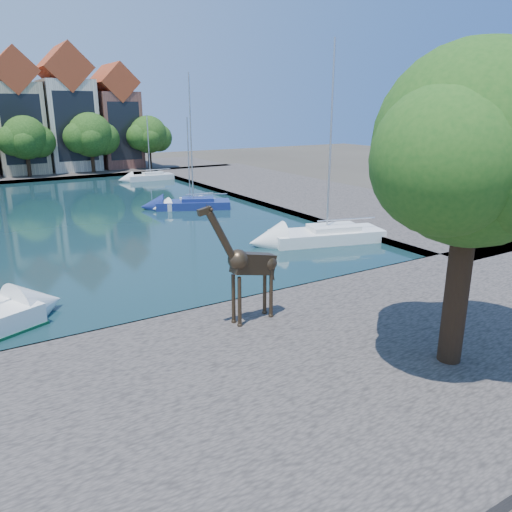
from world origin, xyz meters
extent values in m
plane|color=#38332B|center=(0.00, 0.00, 0.00)|extent=(160.00, 160.00, 0.00)
cube|color=black|center=(0.00, 24.00, 0.04)|extent=(38.00, 50.00, 0.08)
cube|color=#554E4A|center=(0.00, -7.00, 0.25)|extent=(50.00, 14.00, 0.50)
cube|color=#554E4A|center=(0.00, 56.00, 0.25)|extent=(60.00, 16.00, 0.50)
cube|color=#554E4A|center=(25.00, 24.00, 0.25)|extent=(14.00, 52.00, 0.50)
cylinder|color=#332114|center=(7.50, -9.00, 3.25)|extent=(0.80, 0.80, 5.50)
sphere|color=#1E4E16|center=(7.50, -9.00, 7.92)|extent=(6.40, 6.40, 6.40)
sphere|color=#1E4E16|center=(9.42, -8.70, 7.28)|extent=(4.80, 4.80, 4.80)
sphere|color=#1E4E16|center=(5.74, -9.40, 7.60)|extent=(4.48, 4.48, 4.48)
cube|color=#C0B089|center=(2.00, 56.00, 6.25)|extent=(5.88, 9.00, 11.50)
cube|color=#A03520|center=(2.00, 56.00, 13.32)|extent=(5.94, 9.18, 5.94)
cube|color=black|center=(2.00, 51.52, 6.25)|extent=(4.80, 0.05, 8.62)
cube|color=beige|center=(8.50, 56.00, 6.50)|extent=(6.37, 9.00, 12.00)
cube|color=#A03520|center=(8.50, 56.00, 13.93)|extent=(6.43, 9.18, 6.43)
cube|color=black|center=(8.50, 51.52, 6.50)|extent=(5.20, 0.05, 9.00)
cube|color=brown|center=(15.00, 56.00, 5.75)|extent=(5.39, 9.00, 10.50)
cube|color=#A03520|center=(15.00, 56.00, 12.21)|extent=(5.44, 9.18, 5.44)
cube|color=black|center=(15.00, 51.52, 5.75)|extent=(4.40, 0.05, 7.88)
cylinder|color=#332114|center=(2.00, 50.50, 2.10)|extent=(0.50, 0.50, 3.20)
sphere|color=#173710|center=(2.00, 50.50, 5.32)|extent=(5.40, 5.40, 5.40)
sphere|color=#173710|center=(3.62, 50.80, 4.78)|extent=(4.05, 4.05, 4.05)
sphere|color=#173710|center=(0.51, 50.10, 5.05)|extent=(3.78, 3.78, 3.78)
cylinder|color=#332114|center=(10.00, 50.50, 2.10)|extent=(0.50, 0.50, 3.20)
sphere|color=#173710|center=(10.00, 50.50, 5.44)|extent=(5.80, 5.80, 5.80)
sphere|color=#173710|center=(11.74, 50.80, 4.86)|extent=(4.35, 4.35, 4.35)
sphere|color=#173710|center=(8.40, 50.10, 5.15)|extent=(4.06, 4.06, 4.06)
cylinder|color=#332114|center=(18.00, 50.50, 2.10)|extent=(0.50, 0.50, 3.20)
sphere|color=#173710|center=(18.00, 50.50, 5.26)|extent=(5.20, 5.20, 5.20)
sphere|color=#173710|center=(19.56, 50.80, 4.74)|extent=(3.90, 3.90, 3.90)
sphere|color=#173710|center=(16.57, 50.10, 5.00)|extent=(3.64, 3.64, 3.64)
cylinder|color=#382A1C|center=(2.58, -2.71, 1.55)|extent=(0.16, 0.16, 2.11)
cylinder|color=#382A1C|center=(2.54, -2.27, 1.55)|extent=(0.16, 0.16, 2.11)
cylinder|color=#382A1C|center=(4.18, -2.57, 1.55)|extent=(0.16, 0.16, 2.11)
cylinder|color=#382A1C|center=(4.14, -2.13, 1.55)|extent=(0.16, 0.16, 2.11)
cube|color=#382A1C|center=(3.41, -2.42, 2.96)|extent=(2.08, 0.73, 1.23)
cylinder|color=#382A1C|center=(1.92, -2.55, 4.33)|extent=(1.37, 0.42, 2.18)
cube|color=#382A1C|center=(1.20, -2.61, 5.39)|extent=(0.60, 0.23, 0.33)
cube|color=white|center=(15.00, 7.01, 0.60)|extent=(8.18, 4.68, 1.03)
cube|color=white|center=(15.00, 7.01, 0.94)|extent=(3.77, 2.73, 0.57)
cylinder|color=#B2B2B7|center=(15.00, 7.01, 7.04)|extent=(0.14, 0.14, 12.31)
cube|color=navy|center=(12.00, 22.52, 0.53)|extent=(6.98, 4.88, 0.90)
cube|color=navy|center=(12.00, 22.52, 0.83)|extent=(3.31, 2.69, 0.50)
cylinder|color=#B2B2B7|center=(12.00, 22.52, 6.33)|extent=(0.12, 0.12, 11.09)
cube|color=silver|center=(12.00, 23.22, 0.48)|extent=(5.19, 1.92, 0.80)
cube|color=silver|center=(12.00, 23.22, 0.75)|extent=(2.28, 1.31, 0.45)
cylinder|color=#B2B2B7|center=(12.00, 23.22, 4.43)|extent=(0.11, 0.11, 7.45)
cube|color=silver|center=(15.00, 42.21, 0.52)|extent=(5.77, 2.24, 0.89)
cube|color=silver|center=(15.00, 42.21, 0.82)|extent=(2.55, 1.50, 0.49)
cylinder|color=#B2B2B7|center=(15.00, 42.21, 4.41)|extent=(0.12, 0.12, 7.28)
camera|label=1|loc=(-6.55, -18.98, 9.10)|focal=35.00mm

